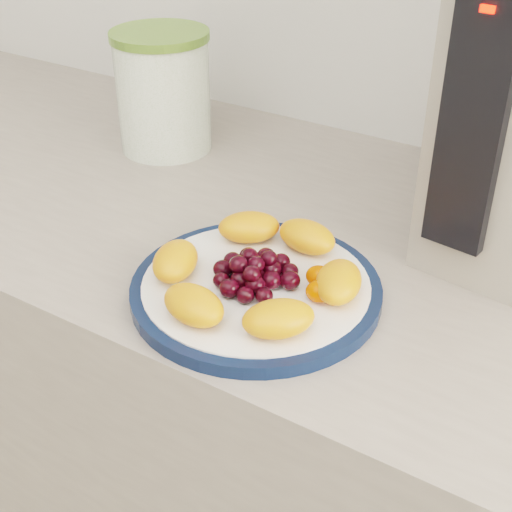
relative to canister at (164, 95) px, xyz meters
The scene contains 9 objects.
counter 0.62m from the canister, 16.99° to the right, with size 3.50×0.60×0.90m, color gray.
cabinet_face 0.65m from the canister, 16.99° to the right, with size 3.48×0.58×0.84m, color #9A755D.
plate_rim 0.42m from the canister, 38.65° to the right, with size 0.27×0.27×0.01m, color #0C1B3A.
plate_face 0.42m from the canister, 38.65° to the right, with size 0.24×0.24×0.02m, color white.
canister is the anchor object (origin of this frame).
canister_lid 0.09m from the canister, ahead, with size 0.14×0.14×0.01m, color olive.
appliance_panel 0.51m from the canister, 14.76° to the right, with size 0.06×0.02×0.27m, color black.
appliance_led 0.55m from the canister, 16.07° to the right, with size 0.01×0.01×0.01m, color #FF0C05.
fruit_plate 0.42m from the canister, 38.04° to the right, with size 0.23×0.23×0.03m.
Camera 1 is at (0.34, 0.52, 1.35)m, focal length 50.00 mm.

